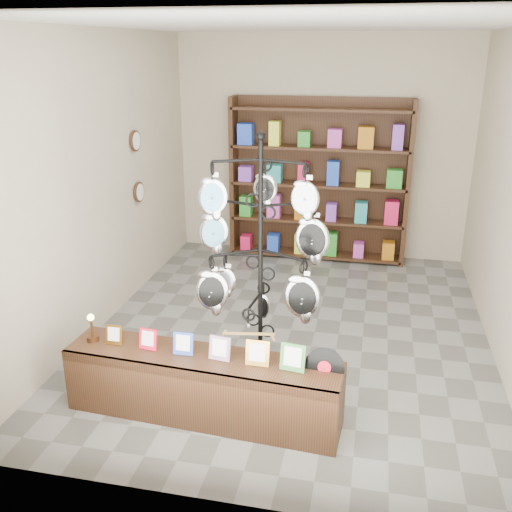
# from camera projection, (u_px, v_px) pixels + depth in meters

# --- Properties ---
(ground) EXTENTS (5.00, 5.00, 0.00)m
(ground) POSITION_uv_depth(u_px,v_px,m) (291.00, 330.00, 6.03)
(ground) COLOR slate
(ground) RESTS_ON ground
(room_envelope) EXTENTS (5.00, 5.00, 5.00)m
(room_envelope) POSITION_uv_depth(u_px,v_px,m) (295.00, 155.00, 5.39)
(room_envelope) COLOR #B7A993
(room_envelope) RESTS_ON ground
(display_tree) EXTENTS (1.14, 1.00, 2.23)m
(display_tree) POSITION_uv_depth(u_px,v_px,m) (261.00, 250.00, 4.56)
(display_tree) COLOR black
(display_tree) RESTS_ON ground
(front_shelf) EXTENTS (2.24, 0.59, 0.78)m
(front_shelf) POSITION_uv_depth(u_px,v_px,m) (203.00, 386.00, 4.54)
(front_shelf) COLOR black
(front_shelf) RESTS_ON ground
(back_shelving) EXTENTS (2.42, 0.36, 2.20)m
(back_shelving) POSITION_uv_depth(u_px,v_px,m) (318.00, 186.00, 7.78)
(back_shelving) COLOR black
(back_shelving) RESTS_ON ground
(wall_clocks) EXTENTS (0.03, 0.24, 0.84)m
(wall_clocks) POSITION_uv_depth(u_px,v_px,m) (137.00, 167.00, 6.63)
(wall_clocks) COLOR black
(wall_clocks) RESTS_ON ground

